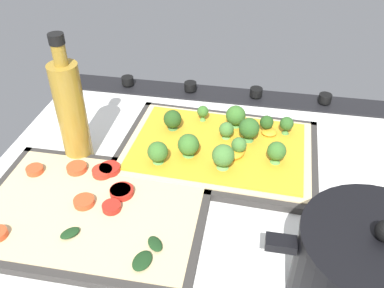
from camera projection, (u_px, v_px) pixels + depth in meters
The scene contains 8 objects.
ground_plane at pixel (201, 187), 71.73cm from camera, with size 74.86×66.22×3.00cm, color silver.
stove_control_panel at pixel (223, 93), 93.90cm from camera, with size 71.87×7.00×2.60cm.
baking_tray_front at pixel (218, 151), 76.79cm from camera, with size 36.95×26.95×1.30cm.
broccoli_pizza at pixel (219, 144), 75.70cm from camera, with size 34.45×24.46×6.03cm.
baking_tray_back at pixel (93, 212), 64.31cm from camera, with size 35.59×25.70×1.30cm.
veggie_pizza_back at pixel (92, 207), 64.19cm from camera, with size 33.18×23.29×1.90cm.
cooking_pot at pixel (368, 276), 47.76cm from camera, with size 24.35×17.49×15.30cm.
oil_bottle at pixel (71, 111), 70.22cm from camera, with size 4.97×4.97×23.61cm.
Camera 1 is at (-8.12, 52.59, 47.20)cm, focal length 38.60 mm.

